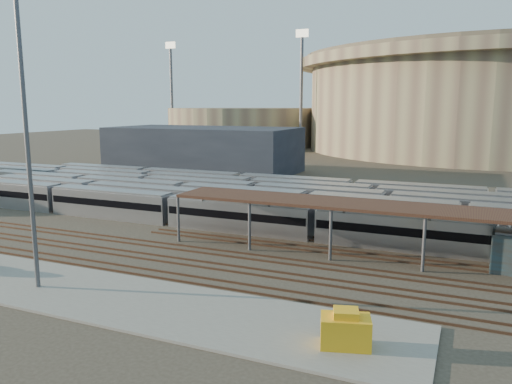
% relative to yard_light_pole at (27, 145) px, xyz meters
% --- Properties ---
extents(ground, '(420.00, 420.00, 0.00)m').
position_rel_yard_light_pole_xyz_m(ground, '(10.75, 15.75, -11.74)').
color(ground, '#383026').
rests_on(ground, ground).
extents(apron, '(50.00, 9.00, 0.20)m').
position_rel_yard_light_pole_xyz_m(apron, '(5.75, 0.75, -11.64)').
color(apron, gray).
rests_on(apron, ground).
extents(subway_trains, '(129.71, 23.90, 3.60)m').
position_rel_yard_light_pole_xyz_m(subway_trains, '(11.34, 34.25, -9.94)').
color(subway_trains, '#A2A3A7').
rests_on(subway_trains, ground).
extents(inspection_shed, '(60.30, 6.00, 5.30)m').
position_rel_yard_light_pole_xyz_m(inspection_shed, '(32.75, 19.75, -6.76)').
color(inspection_shed, '#535358').
rests_on(inspection_shed, ground).
extents(empty_tracks, '(170.00, 9.62, 0.18)m').
position_rel_yard_light_pole_xyz_m(empty_tracks, '(10.75, 10.75, -11.65)').
color(empty_tracks, '#4C3323').
rests_on(empty_tracks, ground).
extents(stadium, '(124.00, 124.00, 32.50)m').
position_rel_yard_light_pole_xyz_m(stadium, '(35.75, 155.75, 4.73)').
color(stadium, '#998E68').
rests_on(stadium, ground).
extents(secondary_arena, '(56.00, 56.00, 14.00)m').
position_rel_yard_light_pole_xyz_m(secondary_arena, '(-49.25, 145.75, -4.74)').
color(secondary_arena, '#998E68').
rests_on(secondary_arena, ground).
extents(service_building, '(42.00, 20.00, 10.00)m').
position_rel_yard_light_pole_xyz_m(service_building, '(-24.25, 70.75, -6.74)').
color(service_building, '#1E232D').
rests_on(service_building, ground).
extents(floodlight_0, '(4.00, 1.00, 38.40)m').
position_rel_yard_light_pole_xyz_m(floodlight_0, '(-19.25, 125.75, 8.91)').
color(floodlight_0, '#535358').
rests_on(floodlight_0, ground).
extents(floodlight_1, '(4.00, 1.00, 38.40)m').
position_rel_yard_light_pole_xyz_m(floodlight_1, '(-74.25, 135.75, 8.91)').
color(floodlight_1, '#535358').
rests_on(floodlight_1, ground).
extents(floodlight_3, '(4.00, 1.00, 38.40)m').
position_rel_yard_light_pole_xyz_m(floodlight_3, '(0.75, 175.75, 8.91)').
color(floodlight_3, '#535358').
rests_on(floodlight_3, ground).
extents(yard_light_pole, '(0.81, 0.36, 22.92)m').
position_rel_yard_light_pole_xyz_m(yard_light_pole, '(0.00, 0.00, 0.00)').
color(yard_light_pole, '#535358').
rests_on(yard_light_pole, apron).
extents(yellow_equipment, '(3.43, 2.66, 1.89)m').
position_rel_yard_light_pole_xyz_m(yellow_equipment, '(25.46, -0.13, -10.60)').
color(yellow_equipment, '#EEAA16').
rests_on(yellow_equipment, apron).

